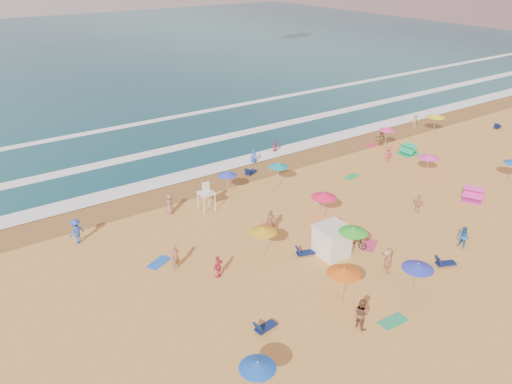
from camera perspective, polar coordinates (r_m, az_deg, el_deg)
ground at (r=37.59m, az=7.99°, el=-4.52°), size 220.00×220.00×0.00m
ocean at (r=111.44m, az=-23.09°, el=14.12°), size 220.00×140.00×0.18m
wet_sand at (r=46.44m, az=-2.31°, el=1.89°), size 220.00×220.00×0.00m
surf_foam at (r=53.53m, az=-7.40°, el=5.12°), size 200.00×18.70×0.05m
cabana at (r=34.53m, az=8.69°, el=-5.59°), size 2.00×2.00×2.00m
cabana_roof at (r=34.00m, az=8.81°, el=-4.07°), size 2.20×2.20×0.12m
bicycle at (r=35.81m, az=11.21°, el=-5.60°), size 1.30×1.83×0.91m
lifeguard_stand at (r=39.93m, az=-5.68°, el=-0.75°), size 1.20×1.20×2.10m
beach_umbrellas at (r=38.66m, az=11.00°, el=-0.30°), size 57.99×21.04×0.77m
loungers at (r=40.01m, az=16.83°, el=-3.19°), size 51.18×27.22×0.34m
towels at (r=37.91m, az=11.64°, el=-4.52°), size 36.58×21.90×0.03m
popup_tents at (r=49.51m, az=20.05°, el=2.58°), size 6.01×12.04×1.20m
beachgoers at (r=39.14m, az=3.59°, el=-1.63°), size 49.08×24.84×2.15m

